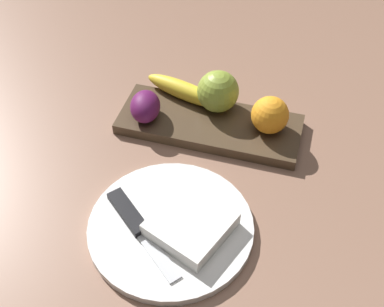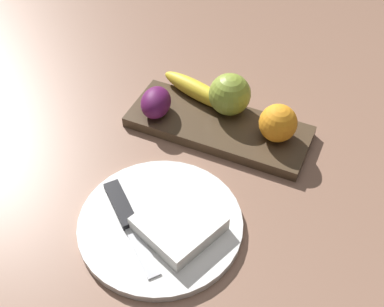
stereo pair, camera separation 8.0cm
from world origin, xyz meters
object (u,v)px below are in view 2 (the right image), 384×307
(fruit_tray, at_px, (219,126))
(grape_bunch, at_px, (156,102))
(knife, at_px, (124,212))
(banana, at_px, (198,91))
(orange_near_apple, at_px, (278,123))
(apple, at_px, (230,94))
(dinner_plate, at_px, (160,224))
(folded_napkin, at_px, (179,224))

(fruit_tray, xyz_separation_m, grape_bunch, (-0.11, -0.02, 0.03))
(fruit_tray, distance_m, knife, 0.25)
(banana, distance_m, orange_near_apple, 0.17)
(grape_bunch, bearing_deg, apple, 26.96)
(knife, bearing_deg, orange_near_apple, 97.30)
(fruit_tray, xyz_separation_m, banana, (-0.06, 0.05, 0.03))
(grape_bunch, xyz_separation_m, dinner_plate, (0.11, -0.21, -0.04))
(apple, bearing_deg, orange_near_apple, -17.17)
(fruit_tray, relative_size, banana, 2.00)
(banana, bearing_deg, fruit_tray, -21.52)
(fruit_tray, relative_size, apple, 4.31)
(fruit_tray, relative_size, dinner_plate, 1.31)
(banana, xyz_separation_m, orange_near_apple, (0.16, -0.04, 0.02))
(dinner_plate, bearing_deg, fruit_tray, 90.00)
(orange_near_apple, relative_size, knife, 0.43)
(grape_bunch, relative_size, knife, 0.46)
(banana, bearing_deg, knife, -73.14)
(dinner_plate, xyz_separation_m, folded_napkin, (0.03, 0.00, 0.02))
(grape_bunch, height_order, dinner_plate, grape_bunch)
(fruit_tray, height_order, orange_near_apple, orange_near_apple)
(folded_napkin, bearing_deg, dinner_plate, 180.00)
(knife, bearing_deg, dinner_plate, 50.23)
(fruit_tray, bearing_deg, knife, -103.00)
(banana, distance_m, knife, 0.29)
(apple, relative_size, banana, 0.47)
(apple, distance_m, orange_near_apple, 0.10)
(banana, relative_size, dinner_plate, 0.65)
(apple, height_order, folded_napkin, apple)
(folded_napkin, bearing_deg, banana, 108.29)
(apple, distance_m, dinner_plate, 0.27)
(grape_bunch, bearing_deg, folded_napkin, -55.48)
(apple, height_order, banana, apple)
(grape_bunch, height_order, knife, grape_bunch)
(fruit_tray, height_order, dinner_plate, fruit_tray)
(fruit_tray, height_order, grape_bunch, grape_bunch)
(fruit_tray, distance_m, folded_napkin, 0.23)
(apple, xyz_separation_m, banana, (-0.07, 0.01, -0.02))
(folded_napkin, bearing_deg, grape_bunch, 124.52)
(knife, bearing_deg, grape_bunch, 144.67)
(fruit_tray, bearing_deg, dinner_plate, -90.00)
(orange_near_apple, relative_size, dinner_plate, 0.26)
(apple, distance_m, grape_bunch, 0.13)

